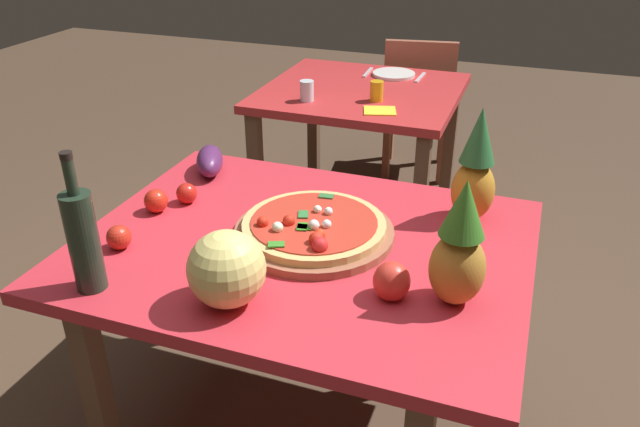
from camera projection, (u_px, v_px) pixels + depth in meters
The scene contains 21 objects.
ground_plane at pixel (306, 427), 2.12m from camera, with size 10.00×10.00×0.00m, color #4C3828.
display_table at pixel (304, 266), 1.82m from camera, with size 1.25×0.97×0.73m.
background_table at pixel (361, 109), 3.12m from camera, with size 0.94×0.90×0.73m.
dining_chair at pixel (418, 100), 3.70m from camera, with size 0.46×0.46×0.85m.
pizza_board at pixel (314, 233), 1.80m from camera, with size 0.46×0.46×0.03m, color #95583F.
pizza at pixel (313, 226), 1.78m from camera, with size 0.41×0.41×0.06m.
wine_bottle at pixel (83, 239), 1.52m from camera, with size 0.08×0.08×0.37m.
pineapple_left at pixel (475, 171), 1.83m from camera, with size 0.13×0.13×0.35m.
pineapple_right at pixel (459, 250), 1.46m from camera, with size 0.13×0.13×0.32m.
melon at pixel (227, 269), 1.48m from camera, with size 0.19×0.19×0.19m, color #E5D474.
bell_pepper at pixel (392, 281), 1.52m from camera, with size 0.09×0.09×0.10m, color red.
eggplant at pixel (210, 161), 2.17m from camera, with size 0.20×0.09×0.09m, color #532557.
tomato_near_board at pixel (187, 193), 1.98m from camera, with size 0.07×0.07×0.07m, color red.
tomato_at_corner at pixel (119, 237), 1.73m from camera, with size 0.07×0.07×0.07m, color red.
tomato_beside_pepper at pixel (156, 201), 1.92m from camera, with size 0.07×0.07×0.07m, color red.
drinking_glass_juice at pixel (377, 91), 2.88m from camera, with size 0.06×0.06×0.09m, color orange.
drinking_glass_water at pixel (307, 91), 2.88m from camera, with size 0.06×0.06×0.09m, color silver.
dinner_plate at pixel (394, 74), 3.27m from camera, with size 0.22×0.22×0.02m, color white.
fork_utensil at pixel (368, 72), 3.31m from camera, with size 0.02×0.18×0.01m, color silver.
knife_utensil at pixel (420, 77), 3.23m from camera, with size 0.02×0.18×0.01m, color silver.
napkin_folded at pixel (380, 111), 2.77m from camera, with size 0.14×0.12×0.01m, color yellow.
Camera 1 is at (0.56, -1.42, 1.64)m, focal length 35.27 mm.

